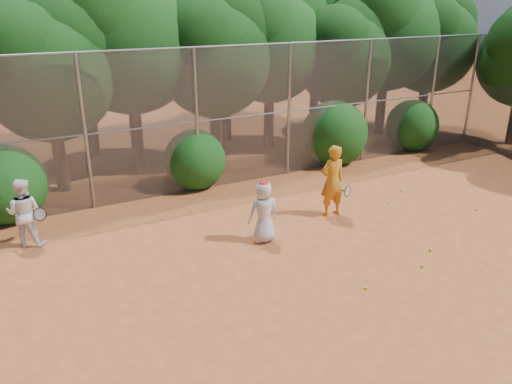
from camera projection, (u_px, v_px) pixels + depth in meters
ground at (358, 274)px, 10.07m from camera, size 80.00×80.00×0.00m
fence_back at (226, 117)px, 14.21m from camera, size 20.05×0.09×4.03m
tree_2 at (48, 63)px, 13.27m from camera, size 3.99×3.47×5.47m
tree_3 at (129, 27)px, 14.91m from camera, size 4.89×4.26×6.70m
tree_4 at (214, 47)px, 15.73m from camera, size 4.19×3.64×5.73m
tree_5 at (271, 34)px, 17.39m from camera, size 4.51×3.92×6.17m
tree_6 at (345, 50)px, 17.86m from camera, size 3.86×3.36×5.29m
tree_7 at (389, 24)px, 19.17m from camera, size 4.77×4.14×6.53m
tree_8 at (431, 36)px, 19.96m from camera, size 4.25×3.70×5.82m
tree_10 at (80, 17)px, 16.20m from camera, size 5.15×4.48×7.06m
tree_11 at (225, 29)px, 18.23m from camera, size 4.64×4.03×6.35m
tree_12 at (318, 17)px, 20.57m from camera, size 5.02×4.37×6.88m
bush_0 at (4, 181)px, 12.26m from camera, size 2.00×2.00×2.00m
bush_1 at (195, 157)px, 14.49m from camera, size 1.80×1.80×1.80m
bush_2 at (335, 130)px, 16.61m from camera, size 2.20×2.20×2.20m
bush_3 at (412, 123)px, 18.20m from camera, size 1.90×1.90×1.90m
player_yellow at (332, 181)px, 12.50m from camera, size 0.84×0.51×1.85m
player_teen at (264, 212)px, 11.18m from camera, size 0.75×0.53×1.46m
player_white at (24, 213)px, 10.99m from camera, size 0.94×0.86×1.57m
ball_0 at (430, 250)px, 10.96m from camera, size 0.07×0.07×0.07m
ball_1 at (387, 202)px, 13.55m from camera, size 0.07×0.07×0.07m
ball_2 at (423, 266)px, 10.28m from camera, size 0.07×0.07×0.07m
ball_3 at (476, 210)px, 13.06m from camera, size 0.07×0.07×0.07m
ball_4 at (366, 288)px, 9.51m from camera, size 0.07×0.07×0.07m
ball_5 at (401, 191)px, 14.30m from camera, size 0.07×0.07×0.07m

